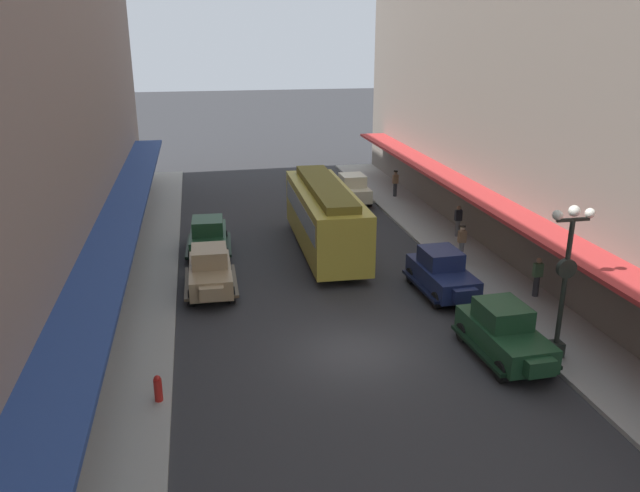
# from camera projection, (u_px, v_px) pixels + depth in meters

# --- Properties ---
(ground_plane) EXTENTS (200.00, 200.00, 0.00)m
(ground_plane) POSITION_uv_depth(u_px,v_px,m) (354.00, 352.00, 21.30)
(ground_plane) COLOR #2D2D30
(sidewalk_left) EXTENTS (3.00, 60.00, 0.15)m
(sidewalk_left) POSITION_uv_depth(u_px,v_px,m) (125.00, 372.00, 19.91)
(sidewalk_left) COLOR #99968E
(sidewalk_left) RESTS_ON ground
(sidewalk_right) EXTENTS (3.00, 60.00, 0.15)m
(sidewalk_right) POSITION_uv_depth(u_px,v_px,m) (556.00, 331.00, 22.65)
(sidewalk_right) COLOR #99968E
(sidewalk_right) RESTS_ON ground
(parked_car_0) EXTENTS (2.29, 4.31, 1.84)m
(parked_car_0) POSITION_uv_depth(u_px,v_px,m) (208.00, 235.00, 30.45)
(parked_car_0) COLOR #193D23
(parked_car_0) RESTS_ON ground
(parked_car_1) EXTENTS (2.28, 4.31, 1.84)m
(parked_car_1) POSITION_uv_depth(u_px,v_px,m) (504.00, 331.00, 20.71)
(parked_car_1) COLOR #193D23
(parked_car_1) RESTS_ON ground
(parked_car_2) EXTENTS (2.28, 4.31, 1.84)m
(parked_car_2) POSITION_uv_depth(u_px,v_px,m) (442.00, 272.00, 25.82)
(parked_car_2) COLOR #19234C
(parked_car_2) RESTS_ON ground
(parked_car_3) EXTENTS (2.17, 4.27, 1.84)m
(parked_car_3) POSITION_uv_depth(u_px,v_px,m) (210.00, 270.00, 26.02)
(parked_car_3) COLOR #997F5B
(parked_car_3) RESTS_ON ground
(parked_car_4) EXTENTS (2.17, 4.27, 1.84)m
(parked_car_4) POSITION_uv_depth(u_px,v_px,m) (352.00, 188.00, 39.62)
(parked_car_4) COLOR beige
(parked_car_4) RESTS_ON ground
(streetcar) EXTENTS (2.65, 9.63, 3.46)m
(streetcar) POSITION_uv_depth(u_px,v_px,m) (325.00, 215.00, 30.35)
(streetcar) COLOR gold
(streetcar) RESTS_ON ground
(lamp_post_with_clock) EXTENTS (1.42, 0.44, 5.16)m
(lamp_post_with_clock) POSITION_uv_depth(u_px,v_px,m) (565.00, 276.00, 19.86)
(lamp_post_with_clock) COLOR black
(lamp_post_with_clock) RESTS_ON sidewalk_right
(fire_hydrant) EXTENTS (0.24, 0.24, 0.82)m
(fire_hydrant) POSITION_uv_depth(u_px,v_px,m) (158.00, 388.00, 18.13)
(fire_hydrant) COLOR #B21E19
(fire_hydrant) RESTS_ON sidewalk_left
(pedestrian_0) EXTENTS (0.36, 0.28, 1.67)m
(pedestrian_0) POSITION_uv_depth(u_px,v_px,m) (462.00, 242.00, 29.25)
(pedestrian_0) COLOR slate
(pedestrian_0) RESTS_ON sidewalk_right
(pedestrian_1) EXTENTS (0.36, 0.24, 1.64)m
(pedestrian_1) POSITION_uv_depth(u_px,v_px,m) (458.00, 221.00, 32.62)
(pedestrian_1) COLOR slate
(pedestrian_1) RESTS_ON sidewalk_right
(pedestrian_2) EXTENTS (0.36, 0.28, 1.67)m
(pedestrian_2) POSITION_uv_depth(u_px,v_px,m) (395.00, 183.00, 40.54)
(pedestrian_2) COLOR #2D2D33
(pedestrian_2) RESTS_ON sidewalk_right
(pedestrian_3) EXTENTS (0.36, 0.24, 1.64)m
(pedestrian_3) POSITION_uv_depth(u_px,v_px,m) (537.00, 277.00, 25.19)
(pedestrian_3) COLOR #2D2D33
(pedestrian_3) RESTS_ON sidewalk_right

